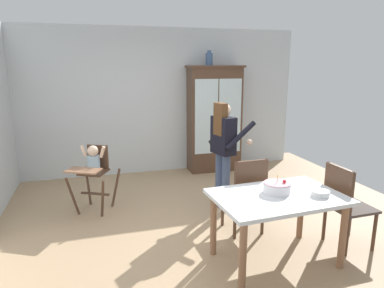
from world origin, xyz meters
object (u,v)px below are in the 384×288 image
Objects in this scene: ceramic_vase at (209,59)px; high_chair_with_toddler at (93,166)px; dining_chair_right_end at (344,201)px; dining_table at (277,205)px; birthday_cake at (277,187)px; serving_bowl at (320,193)px; adult_person at (224,143)px; dining_chair_far_side at (247,191)px; china_cabinet at (214,119)px.

high_chair_with_toddler is at bearing -147.39° from ceramic_vase.
dining_table is at bearing 92.21° from dining_chair_right_end.
dining_table is (-0.37, -3.25, -1.50)m from ceramic_vase.
dining_chair_right_end is at bearing -1.26° from birthday_cake.
serving_bowl is at bearing 110.70° from dining_chair_right_end.
adult_person is 8.50× the size of serving_bowl.
birthday_cake is at bearing 168.67° from adult_person.
dining_chair_right_end is (0.47, 0.19, -0.21)m from serving_bowl.
dining_chair_far_side is at bearing 93.38° from dining_table.
dining_chair_right_end is (0.39, -3.20, -0.46)m from china_cabinet.
adult_person is at bearing 31.97° from dining_chair_right_end.
adult_person is 5.47× the size of birthday_cake.
dining_table is (1.80, -1.87, -0.02)m from high_chair_with_toddler.
china_cabinet is 2.70m from dining_chair_far_side.
dining_chair_right_end reaches higher than serving_bowl.
dining_table is 1.41× the size of dining_chair_right_end.
adult_person is 1.48m from dining_table.
ceramic_vase is 3.66m from serving_bowl.
adult_person reaches higher than dining_table.
adult_person reaches higher than serving_bowl.
birthday_cake is (0.06, -1.37, -0.17)m from adult_person.
high_chair_with_toddler reaches higher than serving_bowl.
birthday_cake is 0.29× the size of dining_chair_far_side.
dining_table is 1.41× the size of dining_chair_far_side.
high_chair_with_toddler is at bearing 135.33° from birthday_cake.
birthday_cake is at bearing 94.35° from dining_chair_far_side.
china_cabinet is 1.89m from adult_person.
ceramic_vase is 2.97m from high_chair_with_toddler.
serving_bowl is 0.19× the size of dining_chair_right_end.
dining_chair_far_side and dining_chair_right_end have the same top height.
dining_chair_right_end is at bearing -160.62° from adult_person.
china_cabinet is at bearing 81.79° from birthday_cake.
serving_bowl is at bearing -28.89° from birthday_cake.
china_cabinet is at bearing 88.60° from serving_bowl.
adult_person is (-0.40, -1.82, -1.17)m from ceramic_vase.
birthday_cake is at bearing -96.13° from ceramic_vase.
ceramic_vase is at bearing 90.58° from serving_bowl.
ceramic_vase reaches higher than dining_chair_far_side.
china_cabinet reaches higher than serving_bowl.
china_cabinet is at bearing 58.77° from high_chair_with_toddler.
china_cabinet is at bearing 5.72° from dining_chair_right_end.
dining_chair_far_side is at bearing 119.27° from serving_bowl.
high_chair_with_toddler is at bearing -148.81° from china_cabinet.
adult_person is at bearing 92.45° from birthday_cake.
dining_chair_far_side is at bearing -98.81° from ceramic_vase.
serving_bowl is (0.43, -1.57, -0.20)m from adult_person.
dining_chair_right_end is (0.91, -0.59, 0.00)m from dining_chair_far_side.
dining_chair_right_end is (0.85, -0.02, -0.24)m from birthday_cake.
high_chair_with_toddler is 2.59m from dining_table.
ceramic_vase is 3.61m from dining_chair_right_end.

